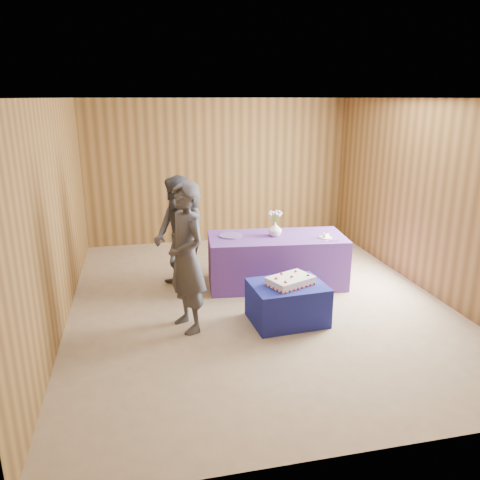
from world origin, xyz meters
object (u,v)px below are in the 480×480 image
object	(u,v)px
vase	(275,229)
guest_left	(186,258)
serving_table	(276,260)
sheet_cake	(290,281)
cake_table	(287,303)
guest_right	(179,236)

from	to	relation	value
vase	guest_left	size ratio (longest dim) A/B	0.12
serving_table	sheet_cake	xyz separation A→B (m)	(-0.19, -1.23, 0.17)
cake_table	sheet_cake	xyz separation A→B (m)	(0.03, -0.01, 0.30)
vase	guest_right	distance (m)	1.41
cake_table	vase	distance (m)	1.40
serving_table	guest_right	xyz separation A→B (m)	(-1.43, -0.00, 0.47)
vase	guest_left	distance (m)	1.84
guest_right	sheet_cake	bearing A→B (deg)	24.86
sheet_cake	vase	size ratio (longest dim) A/B	3.19
vase	sheet_cake	bearing A→B (deg)	-97.51
serving_table	sheet_cake	size ratio (longest dim) A/B	3.02
vase	guest_left	world-z (taller)	guest_left
guest_left	guest_right	world-z (taller)	guest_left
cake_table	serving_table	size ratio (longest dim) A/B	0.45
sheet_cake	guest_left	world-z (taller)	guest_left
cake_table	guest_right	xyz separation A→B (m)	(-1.22, 1.22, 0.59)
serving_table	vase	world-z (taller)	vase
cake_table	guest_left	bearing A→B (deg)	171.70
vase	guest_left	xyz separation A→B (m)	(-1.42, -1.16, 0.05)
cake_table	sheet_cake	distance (m)	0.30
cake_table	sheet_cake	size ratio (longest dim) A/B	1.36
guest_left	guest_right	distance (m)	1.13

